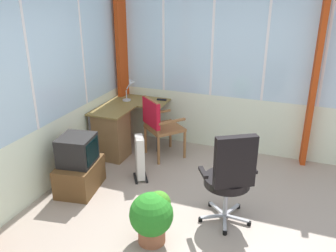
# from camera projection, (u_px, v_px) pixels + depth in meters

# --- Properties ---
(ground) EXTENTS (5.16, 4.86, 0.06)m
(ground) POSITION_uv_depth(u_px,v_px,m) (192.00, 228.00, 3.95)
(ground) COLOR gray
(north_window_panel) EXTENTS (4.16, 0.07, 2.53)m
(north_window_panel) POSITION_uv_depth(u_px,v_px,m) (32.00, 96.00, 4.13)
(north_window_panel) COLOR silver
(north_window_panel) RESTS_ON ground
(east_window_panel) EXTENTS (0.07, 3.86, 2.53)m
(east_window_panel) POSITION_uv_depth(u_px,v_px,m) (237.00, 70.00, 5.30)
(east_window_panel) COLOR silver
(east_window_panel) RESTS_ON ground
(curtain_corner) EXTENTS (0.26, 0.10, 2.43)m
(curtain_corner) POSITION_uv_depth(u_px,v_px,m) (123.00, 66.00, 5.82)
(curtain_corner) COLOR #B63D13
(curtain_corner) RESTS_ON ground
(curtain_east_far) EXTENTS (0.26, 0.10, 2.43)m
(curtain_east_far) POSITION_uv_depth(u_px,v_px,m) (314.00, 82.00, 4.89)
(curtain_east_far) COLOR #B63D13
(curtain_east_far) RESTS_ON ground
(desk) EXTENTS (1.13, 0.88, 0.73)m
(desk) POSITION_uv_depth(u_px,v_px,m) (113.00, 132.00, 5.39)
(desk) COLOR olive
(desk) RESTS_ON ground
(desk_lamp) EXTENTS (0.23, 0.20, 0.34)m
(desk_lamp) POSITION_uv_depth(u_px,v_px,m) (131.00, 86.00, 5.68)
(desk_lamp) COLOR #B2B7BC
(desk_lamp) RESTS_ON desk
(tv_remote) EXTENTS (0.05, 0.15, 0.02)m
(tv_remote) POSITION_uv_depth(u_px,v_px,m) (162.00, 100.00, 5.72)
(tv_remote) COLOR black
(tv_remote) RESTS_ON desk
(wooden_armchair) EXTENTS (0.68, 0.68, 0.93)m
(wooden_armchair) POSITION_uv_depth(u_px,v_px,m) (157.00, 121.00, 5.27)
(wooden_armchair) COLOR #915F36
(wooden_armchair) RESTS_ON ground
(office_chair) EXTENTS (0.59, 0.62, 1.09)m
(office_chair) POSITION_uv_depth(u_px,v_px,m) (230.00, 174.00, 3.75)
(office_chair) COLOR #B7B7BF
(office_chair) RESTS_ON ground
(tv_on_stand) EXTENTS (0.70, 0.54, 0.73)m
(tv_on_stand) POSITION_uv_depth(u_px,v_px,m) (79.00, 167.00, 4.52)
(tv_on_stand) COLOR brown
(tv_on_stand) RESTS_ON ground
(space_heater) EXTENTS (0.33, 0.29, 0.62)m
(space_heater) POSITION_uv_depth(u_px,v_px,m) (140.00, 157.00, 4.79)
(space_heater) COLOR silver
(space_heater) RESTS_ON ground
(potted_plant) EXTENTS (0.44, 0.44, 0.55)m
(potted_plant) POSITION_uv_depth(u_px,v_px,m) (152.00, 215.00, 3.60)
(potted_plant) COLOR #9E5B3B
(potted_plant) RESTS_ON ground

